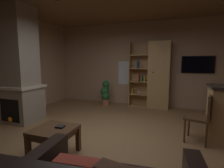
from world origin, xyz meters
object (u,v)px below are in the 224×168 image
(bookshelf_cabinet, at_px, (156,76))
(dining_chair, at_px, (203,115))
(coffee_table, at_px, (54,134))
(table_book_0, at_px, (60,127))
(stone_fireplace, at_px, (20,71))
(potted_floor_plant, at_px, (106,93))
(wall_mounted_tv, at_px, (198,65))

(bookshelf_cabinet, distance_m, dining_chair, 2.53)
(coffee_table, relative_size, table_book_0, 4.75)
(stone_fireplace, bearing_deg, potted_floor_plant, 56.66)
(bookshelf_cabinet, height_order, coffee_table, bookshelf_cabinet)
(table_book_0, bearing_deg, dining_chair, 29.43)
(table_book_0, distance_m, potted_floor_plant, 3.26)
(table_book_0, relative_size, potted_floor_plant, 0.15)
(bookshelf_cabinet, bearing_deg, dining_chair, -64.13)
(stone_fireplace, xyz_separation_m, potted_floor_plant, (1.42, 2.16, -0.84))
(wall_mounted_tv, bearing_deg, dining_chair, -93.16)
(stone_fireplace, distance_m, dining_chair, 4.23)
(bookshelf_cabinet, relative_size, dining_chair, 2.33)
(coffee_table, bearing_deg, stone_fireplace, 149.19)
(table_book_0, relative_size, dining_chair, 0.14)
(stone_fireplace, distance_m, table_book_0, 2.35)
(stone_fireplace, bearing_deg, coffee_table, -30.81)
(stone_fireplace, height_order, coffee_table, stone_fireplace)
(stone_fireplace, xyz_separation_m, coffee_table, (1.87, -1.11, -0.91))
(stone_fireplace, relative_size, bookshelf_cabinet, 1.32)
(wall_mounted_tv, bearing_deg, table_book_0, -122.50)
(dining_chair, xyz_separation_m, potted_floor_plant, (-2.73, 1.97, -0.09))
(coffee_table, bearing_deg, table_book_0, 39.94)
(coffee_table, relative_size, dining_chair, 0.68)
(dining_chair, bearing_deg, coffee_table, -150.18)
(bookshelf_cabinet, xyz_separation_m, potted_floor_plant, (-1.65, -0.26, -0.62))
(stone_fireplace, relative_size, table_book_0, 21.42)
(table_book_0, xyz_separation_m, wall_mounted_tv, (2.35, 3.68, 0.95))
(potted_floor_plant, height_order, wall_mounted_tv, wall_mounted_tv)
(bookshelf_cabinet, distance_m, wall_mounted_tv, 1.28)
(stone_fireplace, relative_size, wall_mounted_tv, 3.04)
(table_book_0, height_order, potted_floor_plant, potted_floor_plant)
(stone_fireplace, bearing_deg, dining_chair, 2.68)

